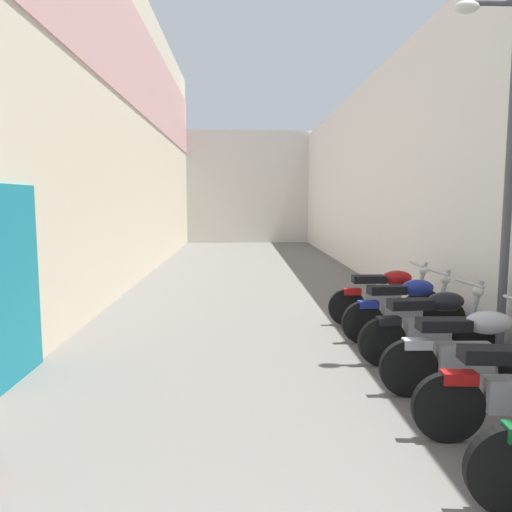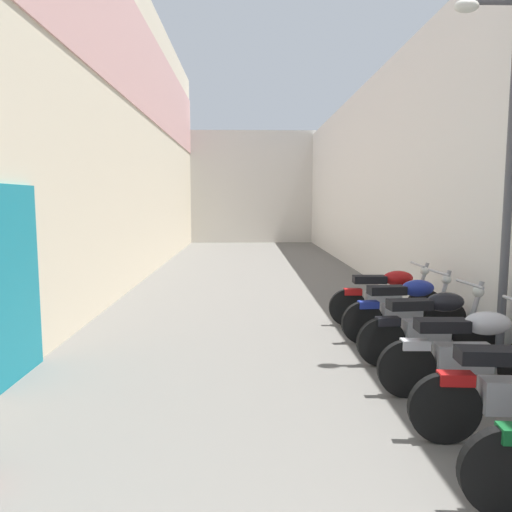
{
  "view_description": "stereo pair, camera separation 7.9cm",
  "coord_description": "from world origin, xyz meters",
  "px_view_note": "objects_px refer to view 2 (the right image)",
  "views": [
    {
      "loc": [
        -0.39,
        0.17,
        2.02
      ],
      "look_at": [
        -0.15,
        7.15,
        1.22
      ],
      "focal_mm": 33.94,
      "sensor_mm": 36.0,
      "label": 1
    },
    {
      "loc": [
        -0.31,
        0.17,
        2.02
      ],
      "look_at": [
        -0.15,
        7.15,
        1.22
      ],
      "focal_mm": 33.94,
      "sensor_mm": 36.0,
      "label": 2
    }
  ],
  "objects_px": {
    "motorcycle_seventh": "(406,308)",
    "motorcycle_eighth": "(387,295)",
    "motorcycle_fifth": "(469,350)",
    "motorcycle_sixth": "(431,325)",
    "street_lamp": "(502,156)"
  },
  "relations": [
    {
      "from": "motorcycle_eighth",
      "to": "street_lamp",
      "type": "bearing_deg",
      "value": -70.97
    },
    {
      "from": "motorcycle_fifth",
      "to": "motorcycle_seventh",
      "type": "bearing_deg",
      "value": 90.0
    },
    {
      "from": "motorcycle_seventh",
      "to": "motorcycle_eighth",
      "type": "bearing_deg",
      "value": 90.0
    },
    {
      "from": "motorcycle_sixth",
      "to": "motorcycle_eighth",
      "type": "bearing_deg",
      "value": 90.0
    },
    {
      "from": "motorcycle_fifth",
      "to": "motorcycle_seventh",
      "type": "height_order",
      "value": "same"
    },
    {
      "from": "motorcycle_eighth",
      "to": "street_lamp",
      "type": "height_order",
      "value": "street_lamp"
    },
    {
      "from": "motorcycle_fifth",
      "to": "motorcycle_sixth",
      "type": "relative_size",
      "value": 1.0
    },
    {
      "from": "motorcycle_fifth",
      "to": "motorcycle_seventh",
      "type": "xyz_separation_m",
      "value": [
        -0.0,
        1.97,
        0.0
      ]
    },
    {
      "from": "motorcycle_fifth",
      "to": "motorcycle_eighth",
      "type": "xyz_separation_m",
      "value": [
        0.0,
        2.88,
        0.0
      ]
    },
    {
      "from": "motorcycle_sixth",
      "to": "motorcycle_eighth",
      "type": "distance_m",
      "value": 1.86
    },
    {
      "from": "motorcycle_sixth",
      "to": "street_lamp",
      "type": "height_order",
      "value": "street_lamp"
    },
    {
      "from": "motorcycle_eighth",
      "to": "motorcycle_sixth",
      "type": "bearing_deg",
      "value": -90.0
    },
    {
      "from": "motorcycle_seventh",
      "to": "motorcycle_eighth",
      "type": "height_order",
      "value": "same"
    },
    {
      "from": "motorcycle_seventh",
      "to": "street_lamp",
      "type": "distance_m",
      "value": 2.41
    },
    {
      "from": "street_lamp",
      "to": "motorcycle_sixth",
      "type": "bearing_deg",
      "value": 168.25
    }
  ]
}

